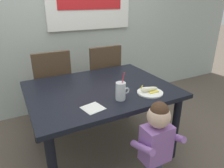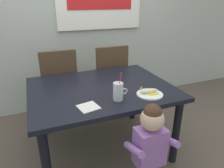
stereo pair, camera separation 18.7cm
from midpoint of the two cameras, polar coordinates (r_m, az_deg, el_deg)
name	(u,v)px [view 1 (the left image)]	position (r m, az deg, el deg)	size (l,w,h in m)	color
ground_plane	(102,148)	(2.33, -5.27, -17.45)	(24.00, 24.00, 0.00)	brown
back_wall	(61,3)	(2.93, -15.90, 20.82)	(6.40, 0.17, 2.90)	#ADB7B2
dining_table	(101,96)	(1.99, -5.90, -3.40)	(1.33, 1.04, 0.72)	black
dining_chair_left	(52,84)	(2.62, -18.29, -0.06)	(0.44, 0.45, 0.96)	#4C3826
dining_chair_right	(102,76)	(2.76, -4.69, 2.23)	(0.44, 0.44, 0.96)	#4C3826
toddler_standing	(157,140)	(1.60, 8.94, -15.13)	(0.33, 0.24, 0.84)	#3F4760
milk_cup	(121,92)	(1.69, -0.72, -2.31)	(0.13, 0.08, 0.25)	silver
snack_plate	(150,92)	(1.84, 7.71, -2.42)	(0.23, 0.23, 0.01)	white
peeled_banana	(149,89)	(1.84, 7.50, -1.56)	(0.17, 0.12, 0.07)	#F4EAC6
paper_napkin	(93,108)	(1.60, -8.70, -6.73)	(0.15, 0.15, 0.00)	white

